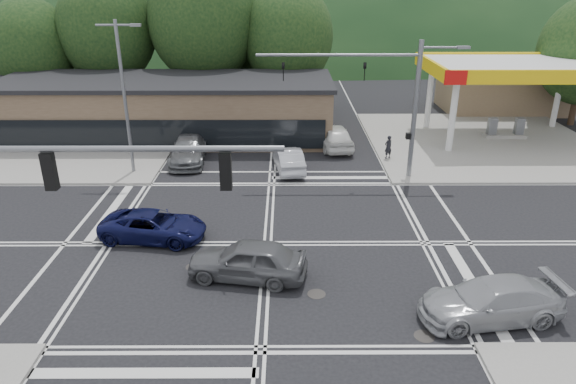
{
  "coord_description": "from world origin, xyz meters",
  "views": [
    {
      "loc": [
        0.84,
        -20.48,
        11.22
      ],
      "look_at": [
        0.94,
        2.7,
        1.4
      ],
      "focal_mm": 32.0,
      "sensor_mm": 36.0,
      "label": 1
    }
  ],
  "objects_px": {
    "car_queue_b": "(334,136)",
    "pedestrian": "(388,147)",
    "car_queue_a": "(289,159)",
    "car_grey_center": "(247,260)",
    "car_blue_west": "(154,226)",
    "car_silver_east": "(491,301)",
    "car_northbound": "(188,150)"
  },
  "relations": [
    {
      "from": "car_northbound",
      "to": "pedestrian",
      "type": "xyz_separation_m",
      "value": [
        13.0,
        0.18,
        0.14
      ]
    },
    {
      "from": "car_queue_b",
      "to": "car_blue_west",
      "type": "bearing_deg",
      "value": 47.67
    },
    {
      "from": "car_queue_b",
      "to": "car_queue_a",
      "type": "bearing_deg",
      "value": 46.76
    },
    {
      "from": "car_silver_east",
      "to": "car_queue_b",
      "type": "bearing_deg",
      "value": -176.72
    },
    {
      "from": "car_grey_center",
      "to": "car_queue_b",
      "type": "height_order",
      "value": "car_queue_b"
    },
    {
      "from": "car_silver_east",
      "to": "pedestrian",
      "type": "height_order",
      "value": "pedestrian"
    },
    {
      "from": "car_grey_center",
      "to": "pedestrian",
      "type": "xyz_separation_m",
      "value": [
        8.2,
        14.15,
        0.11
      ]
    },
    {
      "from": "car_blue_west",
      "to": "car_silver_east",
      "type": "bearing_deg",
      "value": -106.78
    },
    {
      "from": "car_queue_b",
      "to": "pedestrian",
      "type": "bearing_deg",
      "value": 133.68
    },
    {
      "from": "car_queue_a",
      "to": "car_queue_b",
      "type": "relative_size",
      "value": 0.87
    },
    {
      "from": "car_northbound",
      "to": "car_queue_b",
      "type": "bearing_deg",
      "value": 11.76
    },
    {
      "from": "pedestrian",
      "to": "car_silver_east",
      "type": "bearing_deg",
      "value": 63.56
    },
    {
      "from": "car_queue_b",
      "to": "car_northbound",
      "type": "xyz_separation_m",
      "value": [
        -9.71,
        -2.84,
        -0.07
      ]
    },
    {
      "from": "car_blue_west",
      "to": "car_queue_b",
      "type": "bearing_deg",
      "value": -27.33
    },
    {
      "from": "car_northbound",
      "to": "car_grey_center",
      "type": "bearing_deg",
      "value": -75.56
    },
    {
      "from": "car_silver_east",
      "to": "car_queue_a",
      "type": "height_order",
      "value": "car_silver_east"
    },
    {
      "from": "car_grey_center",
      "to": "car_queue_b",
      "type": "bearing_deg",
      "value": 173.52
    },
    {
      "from": "car_northbound",
      "to": "pedestrian",
      "type": "relative_size",
      "value": 3.5
    },
    {
      "from": "car_grey_center",
      "to": "car_northbound",
      "type": "xyz_separation_m",
      "value": [
        -4.8,
        13.96,
        -0.03
      ]
    },
    {
      "from": "car_silver_east",
      "to": "car_queue_a",
      "type": "xyz_separation_m",
      "value": [
        -7.0,
        15.05,
        -0.02
      ]
    },
    {
      "from": "car_blue_west",
      "to": "pedestrian",
      "type": "distance_m",
      "value": 16.72
    },
    {
      "from": "car_queue_b",
      "to": "pedestrian",
      "type": "relative_size",
      "value": 3.27
    },
    {
      "from": "car_queue_a",
      "to": "pedestrian",
      "type": "bearing_deg",
      "value": -172.92
    },
    {
      "from": "car_silver_east",
      "to": "car_queue_a",
      "type": "distance_m",
      "value": 16.6
    },
    {
      "from": "car_silver_east",
      "to": "car_queue_a",
      "type": "relative_size",
      "value": 1.16
    },
    {
      "from": "car_blue_west",
      "to": "pedestrian",
      "type": "height_order",
      "value": "pedestrian"
    },
    {
      "from": "car_blue_west",
      "to": "car_northbound",
      "type": "distance_m",
      "value": 10.66
    },
    {
      "from": "car_grey_center",
      "to": "car_silver_east",
      "type": "distance_m",
      "value": 9.11
    },
    {
      "from": "car_blue_west",
      "to": "car_queue_b",
      "type": "xyz_separation_m",
      "value": [
        9.44,
        13.5,
        0.19
      ]
    },
    {
      "from": "car_blue_west",
      "to": "car_silver_east",
      "type": "relative_size",
      "value": 0.95
    },
    {
      "from": "car_queue_a",
      "to": "car_grey_center",
      "type": "bearing_deg",
      "value": 73.84
    },
    {
      "from": "car_blue_west",
      "to": "car_queue_a",
      "type": "bearing_deg",
      "value": -26.87
    }
  ]
}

